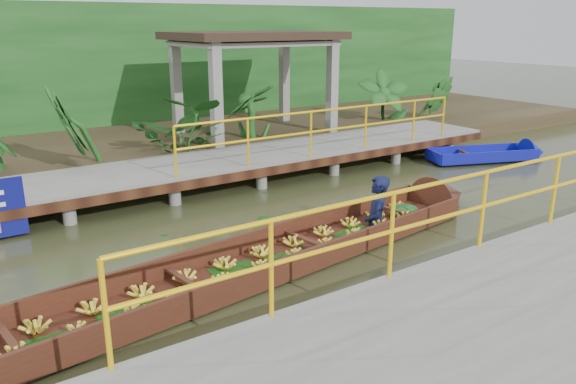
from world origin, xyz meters
TOP-DOWN VIEW (x-y plane):
  - ground at (0.00, 0.00)m, footprint 80.00×80.00m
  - land_strip at (0.00, 7.50)m, footprint 30.00×8.00m
  - far_dock at (0.02, 3.43)m, footprint 16.00×2.06m
  - near_dock at (1.00, -4.20)m, footprint 18.00×2.40m
  - pavilion at (3.00, 6.30)m, footprint 4.40×3.00m
  - foliage_backdrop at (0.00, 10.00)m, footprint 30.00×0.80m
  - vendor_boat at (-1.05, -0.89)m, footprint 10.67×2.32m
  - moored_blue_boat at (7.72, 1.34)m, footprint 3.30×1.90m
  - tropical_plants at (2.25, 5.30)m, footprint 14.22×1.22m

SIDE VIEW (x-z plane):
  - ground at x=0.00m, z-range 0.00..0.00m
  - moored_blue_boat at x=7.72m, z-range -0.25..0.52m
  - land_strip at x=0.00m, z-range 0.00..0.45m
  - vendor_boat at x=-1.05m, z-range -0.87..1.34m
  - near_dock at x=1.00m, z-range -0.56..1.16m
  - far_dock at x=0.02m, z-range -0.35..1.30m
  - tropical_plants at x=2.25m, z-range 0.45..1.97m
  - foliage_backdrop at x=0.00m, z-range 0.00..4.00m
  - pavilion at x=3.00m, z-range 1.32..4.32m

